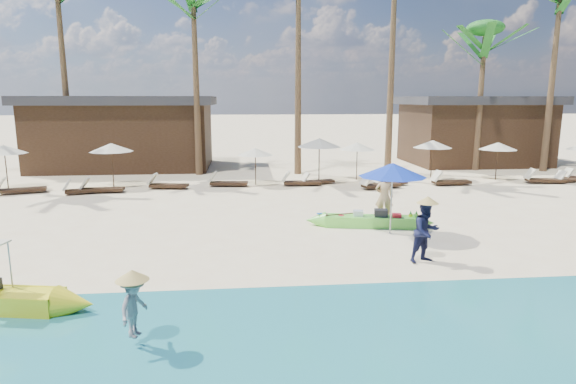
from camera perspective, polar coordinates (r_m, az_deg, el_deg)
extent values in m
plane|color=#F6E5B6|center=(13.31, -1.04, -7.14)|extent=(240.00, 240.00, 0.00)
cube|color=tan|center=(8.71, 1.66, -17.34)|extent=(240.00, 4.50, 0.01)
cube|color=#6BE846|center=(16.06, 9.62, -3.47)|extent=(2.98, 1.14, 0.35)
cube|color=white|center=(16.06, 9.62, -3.41)|extent=(2.55, 0.90, 0.16)
cube|color=#262628|center=(16.04, 10.96, -2.59)|extent=(0.47, 0.39, 0.32)
cube|color=silver|center=(16.03, 8.32, -2.63)|extent=(0.37, 0.33, 0.26)
cube|color=red|center=(16.07, 12.77, -2.86)|extent=(0.31, 0.28, 0.20)
cylinder|color=red|center=(16.03, 6.33, -2.91)|extent=(0.20, 0.20, 0.08)
cylinder|color=#262628|center=(15.94, 5.51, -2.99)|extent=(0.18, 0.18, 0.07)
sphere|color=tan|center=(15.97, 4.52, -2.77)|extent=(0.17, 0.17, 0.17)
cylinder|color=yellow|center=(16.25, 14.32, -2.84)|extent=(0.13, 0.13, 0.17)
cylinder|color=yellow|center=(16.28, 14.96, -2.85)|extent=(0.13, 0.13, 0.17)
imported|color=tan|center=(16.76, 11.33, -0.57)|extent=(0.71, 0.57, 1.70)
imported|color=#141738|center=(12.82, 16.04, -4.54)|extent=(0.94, 0.83, 1.61)
imported|color=gray|center=(8.68, -17.79, -12.82)|extent=(0.60, 0.78, 1.06)
cylinder|color=#99999E|center=(15.17, 12.15, -0.90)|extent=(0.05, 0.05, 2.16)
cone|color=#1332B2|center=(15.01, 12.30, 2.59)|extent=(2.07, 2.07, 0.42)
cylinder|color=#362216|center=(25.90, -30.42, 2.49)|extent=(0.05, 0.05, 2.00)
cone|color=beige|center=(25.81, -30.61, 4.38)|extent=(2.00, 2.00, 0.40)
cube|color=#362216|center=(24.43, -28.90, 0.23)|extent=(1.97, 1.13, 0.13)
cube|color=beige|center=(24.49, -30.89, 0.84)|extent=(0.58, 0.70, 0.55)
cube|color=#362216|center=(23.14, -22.81, 0.18)|extent=(1.81, 1.04, 0.12)
cube|color=beige|center=(23.10, -24.74, 0.78)|extent=(0.53, 0.65, 0.50)
cylinder|color=#362216|center=(24.47, -20.09, 2.96)|extent=(0.05, 0.05, 2.02)
cone|color=beige|center=(24.37, -20.22, 4.98)|extent=(2.02, 2.02, 0.40)
cube|color=#362216|center=(23.09, -21.02, 0.29)|extent=(1.77, 0.60, 0.12)
cube|color=beige|center=(23.24, -22.92, 1.00)|extent=(0.40, 0.57, 0.51)
cube|color=#362216|center=(23.19, -13.92, 0.75)|extent=(1.84, 0.84, 0.12)
cube|color=beige|center=(23.38, -15.79, 1.52)|extent=(0.48, 0.63, 0.52)
cylinder|color=#362216|center=(23.49, -3.88, 2.97)|extent=(0.04, 0.04, 1.76)
cone|color=beige|center=(23.40, -3.90, 4.80)|extent=(1.76, 1.76, 0.35)
cube|color=#362216|center=(23.30, -7.02, 1.04)|extent=(1.84, 0.77, 0.13)
cube|color=beige|center=(23.37, -8.95, 1.80)|extent=(0.46, 0.62, 0.52)
cylinder|color=#362216|center=(23.98, 3.71, 3.64)|extent=(0.05, 0.05, 2.18)
cone|color=beige|center=(23.88, 3.74, 5.88)|extent=(2.18, 2.18, 0.44)
cube|color=#362216|center=(23.33, 1.68, 1.13)|extent=(1.79, 0.64, 0.12)
cube|color=beige|center=(23.22, -0.23, 1.87)|extent=(0.42, 0.59, 0.52)
cube|color=#362216|center=(23.77, 3.62, 1.25)|extent=(1.63, 0.85, 0.11)
cube|color=beige|center=(23.47, 2.08, 1.82)|extent=(0.46, 0.57, 0.46)
cylinder|color=#362216|center=(25.25, 8.16, 3.57)|extent=(0.05, 0.05, 1.88)
cone|color=beige|center=(25.16, 8.21, 5.40)|extent=(1.88, 1.88, 0.38)
cube|color=#362216|center=(23.80, 12.10, 1.06)|extent=(1.73, 1.00, 0.12)
cube|color=beige|center=(23.35, 10.67, 1.64)|extent=(0.51, 0.62, 0.48)
cube|color=#362216|center=(22.97, 10.99, 0.79)|extent=(1.94, 1.07, 0.13)
cube|color=beige|center=(22.50, 9.26, 1.49)|extent=(0.56, 0.69, 0.54)
cylinder|color=#362216|center=(26.26, 16.66, 3.62)|extent=(0.05, 0.05, 1.98)
cone|color=beige|center=(26.18, 16.76, 5.47)|extent=(1.98, 1.98, 0.40)
cube|color=#362216|center=(24.77, 18.81, 1.13)|extent=(1.84, 0.65, 0.13)
cube|color=beige|center=(24.38, 17.16, 1.85)|extent=(0.43, 0.60, 0.53)
cylinder|color=#362216|center=(27.17, 23.50, 3.31)|extent=(0.05, 0.05, 1.89)
cone|color=beige|center=(27.08, 23.63, 5.01)|extent=(1.89, 1.89, 0.38)
cube|color=#362216|center=(27.21, 28.22, 1.25)|extent=(1.89, 0.87, 0.13)
cube|color=beige|center=(26.84, 26.73, 1.96)|extent=(0.50, 0.65, 0.53)
cube|color=#362216|center=(28.20, 30.54, 1.28)|extent=(1.61, 0.75, 0.11)
cube|color=beige|center=(27.68, 29.60, 1.78)|extent=(0.42, 0.55, 0.45)
cube|color=beige|center=(28.67, 30.24, 2.02)|extent=(0.37, 0.53, 0.47)
cone|color=brown|center=(29.29, -25.01, 12.52)|extent=(0.40, 0.40, 10.89)
cone|color=brown|center=(27.01, -10.84, 12.68)|extent=(0.40, 0.40, 10.08)
cone|color=brown|center=(26.85, 1.21, 14.14)|extent=(0.40, 0.40, 11.26)
cone|color=brown|center=(28.38, 12.23, 15.66)|extent=(0.40, 0.40, 13.16)
cone|color=brown|center=(30.45, 21.81, 10.00)|extent=(0.40, 0.40, 8.07)
ellipsoid|color=#19641C|center=(30.70, 22.37, 17.54)|extent=(2.08, 2.08, 0.88)
cone|color=brown|center=(31.63, 28.84, 11.77)|extent=(0.40, 0.40, 10.64)
cube|color=#362216|center=(31.00, -18.71, 6.25)|extent=(10.00, 6.00, 3.80)
cube|color=#2D2D33|center=(30.92, -18.96, 10.21)|extent=(10.80, 6.60, 0.50)
cube|color=#362216|center=(33.70, 21.02, 6.43)|extent=(8.00, 6.00, 3.80)
cube|color=#2D2D33|center=(33.63, 21.27, 10.08)|extent=(8.80, 6.60, 0.50)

